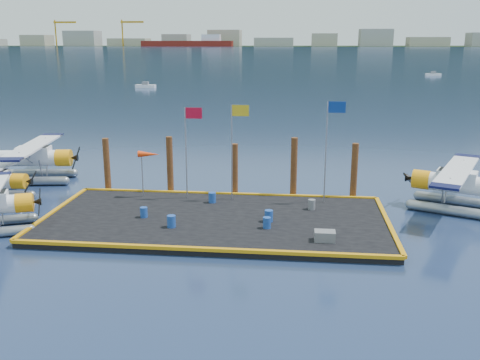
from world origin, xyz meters
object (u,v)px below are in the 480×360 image
Objects in this scene: drum_3 at (171,221)px; piling_2 at (235,171)px; drum_5 at (212,197)px; piling_0 at (107,167)px; flagpole_blue at (330,137)px; drum_4 at (312,204)px; flagpole_yellow at (235,138)px; crate at (325,236)px; piling_3 at (294,169)px; piling_4 at (354,173)px; drum_0 at (144,212)px; drum_1 at (267,223)px; piling_1 at (170,167)px; seaplane_d at (463,187)px; flagpole_red at (189,139)px; seaplane_c at (29,161)px; windsock at (148,155)px; drum_2 at (269,216)px.

piling_2 is at bearing 69.86° from drum_3.
piling_0 reaches higher than drum_5.
piling_2 is (-6.20, 1.60, -2.79)m from flagpole_blue.
drum_4 is 6.47m from flagpole_yellow.
piling_0 reaches higher than drum_3.
crate is at bearing -51.49° from flagpole_yellow.
piling_3 reaches higher than piling_4.
drum_1 reaches higher than drum_0.
flagpole_yellow is at bearing 32.43° from drum_5.
piling_1 is at bearing 171.49° from flagpole_blue.
flagpole_blue is (0.45, 6.97, 4.01)m from crate.
seaplane_d is at bearing 1.85° from flagpole_blue.
flagpole_red reaches higher than drum_1.
drum_1 is 5.35m from drum_3.
seaplane_c is at bearing 152.77° from drum_1.
flagpole_blue reaches higher than drum_5.
drum_4 is at bearing -8.70° from windsock.
flagpole_yellow is at bearing 40.77° from drum_0.
drum_3 is at bearing -49.47° from piling_0.
seaplane_d is 1.53× the size of flagpole_blue.
drum_2 is at bearing 16.09° from drum_3.
drum_1 is at bearing -65.55° from flagpole_yellow.
piling_3 reaches higher than windsock.
drum_1 is 0.94× the size of drum_5.
drum_5 is at bearing 62.39° from seaplane_c.
piling_3 reaches higher than drum_1.
piling_3 reaches higher than seaplane_d.
crate is (3.08, -2.75, -0.07)m from drum_2.
flagpole_blue is at bearing -0.00° from windsock.
drum_1 is 7.55m from flagpole_blue.
seaplane_c is 22.21m from drum_4.
windsock is at bearing -173.25° from piling_4.
flagpole_red reaches higher than drum_3.
piling_3 is at bearing 9.53° from windsock.
drum_3 is at bearing -175.36° from drum_1.
flagpole_yellow is (-14.44, -0.27, 2.94)m from seaplane_d.
piling_0 is at bearing 180.00° from piling_4.
drum_1 is at bearing -127.77° from piling_4.
windsock is 4.02m from piling_0.
drum_3 is at bearing -147.05° from flagpole_blue.
piling_3 is at bearing 77.09° from drum_2.
crate is at bearing -14.57° from drum_0.
piling_1 is at bearing 180.00° from piling_2.
drum_5 is 5.09m from windsock.
flagpole_blue is at bearing 32.95° from drum_3.
drum_2 is 0.63× the size of crate.
drum_2 is 1.02× the size of drum_5.
drum_5 is 0.10× the size of flagpole_blue.
flagpole_red reaches higher than drum_2.
flagpole_red reaches higher than piling_4.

